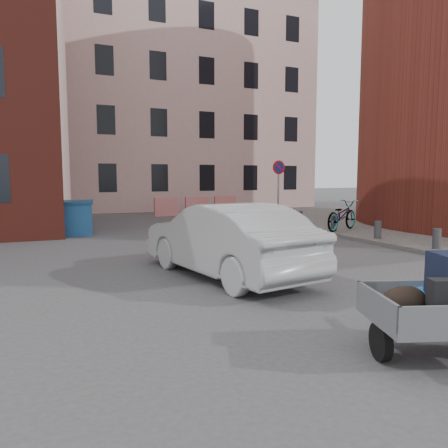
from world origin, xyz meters
name	(u,v)px	position (x,y,z in m)	size (l,w,h in m)	color
ground	(263,285)	(0.00, 0.00, 0.00)	(120.00, 120.00, 0.00)	#38383A
building_pink	(185,105)	(6.00, 22.00, 7.00)	(16.00, 8.00, 14.00)	#C59E97
no_parking_sign	(279,178)	(6.00, 9.48, 2.01)	(0.60, 0.09, 2.65)	gray
bollards	(378,230)	(6.00, 3.40, 0.40)	(0.22, 9.02, 0.55)	#3A3A3D
barriers	(197,206)	(4.20, 15.00, 0.50)	(4.70, 0.18, 1.00)	red
trailer	(443,306)	(0.22, -3.77, 0.61)	(1.88, 1.98, 1.20)	black
dumpster	(51,218)	(-3.36, 9.33, 0.61)	(3.04, 1.85, 1.20)	#1D508C
silver_car	(226,240)	(-0.32, 1.00, 0.76)	(1.61, 4.62, 1.52)	#9B9EA2
bicycle	(342,215)	(6.33, 5.58, 0.66)	(0.72, 2.07, 1.09)	black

